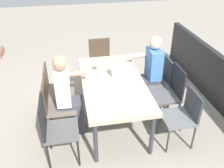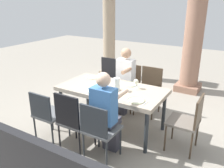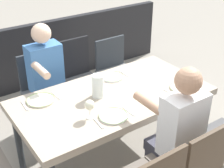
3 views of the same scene
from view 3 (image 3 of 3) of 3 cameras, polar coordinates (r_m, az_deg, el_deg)
name	(u,v)px [view 3 (image 3 of 3)]	position (r m, az deg, el deg)	size (l,w,h in m)	color
ground_plane	(113,157)	(3.35, 0.14, -13.05)	(16.00, 16.00, 0.00)	gray
dining_table	(113,101)	(2.93, 0.16, -3.03)	(1.78, 0.92, 0.75)	tan
chair_west_south	(116,68)	(3.98, 0.64, 2.98)	(0.44, 0.44, 0.85)	#5B5E61
chair_mid_north	(192,163)	(2.58, 14.11, -13.57)	(0.44, 0.44, 0.91)	#6A6158
chair_mid_south	(78,75)	(3.72, -6.04, 1.65)	(0.44, 0.44, 0.95)	#4F4F50
chair_east_south	(43,87)	(3.56, -12.28, -0.58)	(0.44, 0.44, 0.89)	#5B5E61
diner_woman_green	(49,81)	(3.33, -11.30, 0.47)	(0.35, 0.49, 1.28)	#3F3F4C
diner_man_white	(175,134)	(2.58, 11.17, -8.71)	(0.34, 0.49, 1.29)	#3F3F4C
patio_railing	(35,56)	(4.56, -13.64, 4.97)	(4.18, 0.10, 0.90)	black
plate_0	(183,88)	(3.07, 12.56, -0.63)	(0.24, 0.24, 0.02)	silver
fork_0	(194,84)	(3.18, 14.43, 0.04)	(0.02, 0.17, 0.01)	silver
spoon_0	(171,93)	(2.98, 10.54, -1.55)	(0.02, 0.17, 0.01)	silver
plate_1	(112,77)	(3.19, 0.03, 1.32)	(0.23, 0.23, 0.02)	white
fork_1	(124,73)	(3.27, 2.19, 1.92)	(0.02, 0.17, 0.01)	silver
spoon_1	(100,81)	(3.12, -2.24, 0.50)	(0.02, 0.17, 0.01)	silver
plate_2	(113,116)	(2.60, 0.27, -5.75)	(0.24, 0.24, 0.02)	white
wine_glass_2	(90,105)	(2.54, -4.04, -3.84)	(0.08, 0.08, 0.16)	white
fork_2	(128,111)	(2.68, 2.91, -4.80)	(0.02, 0.17, 0.01)	silver
spoon_2	(98,123)	(2.54, -2.54, -6.94)	(0.02, 0.17, 0.01)	silver
plate_3	(41,100)	(2.88, -12.67, -2.80)	(0.25, 0.25, 0.02)	silver
fork_3	(56,96)	(2.93, -9.97, -2.05)	(0.02, 0.17, 0.01)	silver
spoon_3	(25,106)	(2.84, -15.42, -3.77)	(0.02, 0.17, 0.01)	silver
water_pitcher	(98,87)	(2.83, -2.54, -0.55)	(0.11, 0.11, 0.21)	white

